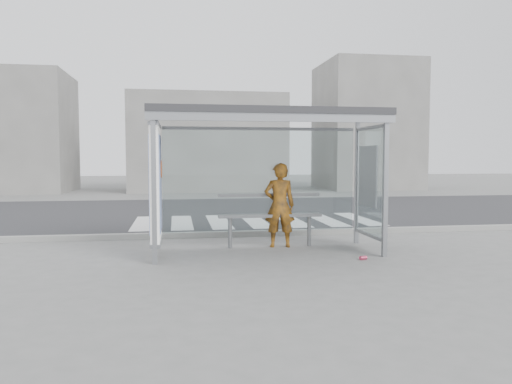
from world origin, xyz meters
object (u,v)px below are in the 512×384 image
person (280,205)px  soda_can (363,258)px  bench (270,216)px  bus_shelter (246,145)px

person → soda_can: size_ratio=12.88×
soda_can → bench: bearing=132.0°
bus_shelter → bench: (0.55, 0.52, -1.37)m
person → bus_shelter: bearing=38.1°
bus_shelter → soda_can: size_ratio=33.16×
person → bench: size_ratio=0.81×
bus_shelter → bench: bus_shelter is taller
bus_shelter → bench: size_ratio=2.09×
bench → soda_can: 2.10m
bus_shelter → bench: 1.56m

